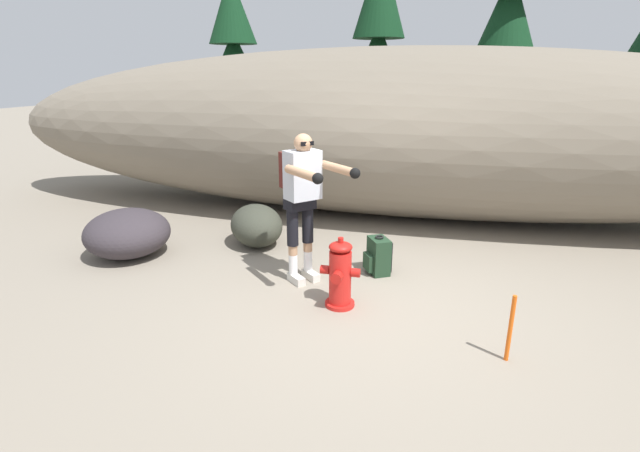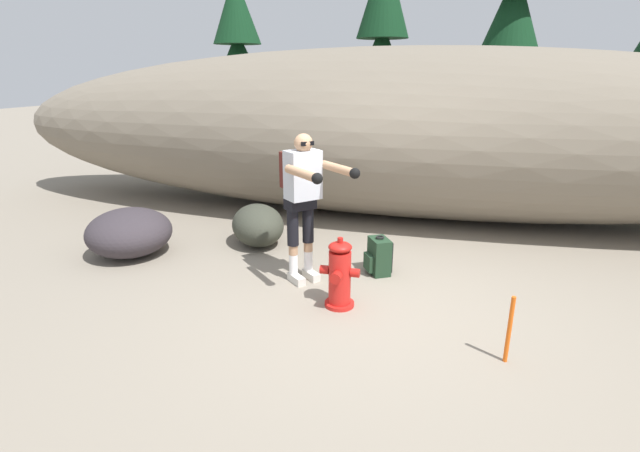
% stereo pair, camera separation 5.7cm
% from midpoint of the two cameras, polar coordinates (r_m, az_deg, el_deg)
% --- Properties ---
extents(ground_plane, '(56.00, 56.00, 0.04)m').
position_cam_midpoint_polar(ground_plane, '(5.04, 4.96, -9.33)').
color(ground_plane, gray).
extents(dirt_embankment, '(14.73, 3.20, 2.70)m').
position_cam_midpoint_polar(dirt_embankment, '(7.94, 9.66, 11.12)').
color(dirt_embankment, '#756B5B').
rests_on(dirt_embankment, ground_plane).
extents(fire_hydrant, '(0.41, 0.36, 0.75)m').
position_cam_midpoint_polar(fire_hydrant, '(4.78, 2.12, -6.03)').
color(fire_hydrant, red).
rests_on(fire_hydrant, ground_plane).
extents(utility_worker, '(0.98, 0.94, 1.70)m').
position_cam_midpoint_polar(utility_worker, '(5.11, -2.47, 4.42)').
color(utility_worker, beige).
rests_on(utility_worker, ground_plane).
extents(spare_backpack, '(0.36, 0.36, 0.47)m').
position_cam_midpoint_polar(spare_backpack, '(5.63, 6.82, -3.68)').
color(spare_backpack, '#1E3823').
rests_on(spare_backpack, ground_plane).
extents(boulder_large, '(1.39, 1.40, 0.62)m').
position_cam_midpoint_polar(boulder_large, '(6.61, -22.68, -0.80)').
color(boulder_large, '#352F34').
rests_on(boulder_large, ground_plane).
extents(boulder_mid, '(1.10, 1.15, 0.57)m').
position_cam_midpoint_polar(boulder_mid, '(6.53, -8.01, 0.08)').
color(boulder_mid, '#36382E').
rests_on(boulder_mid, ground_plane).
extents(pine_tree_far_left, '(2.06, 2.06, 4.90)m').
position_cam_midpoint_polar(pine_tree_far_left, '(14.26, -10.59, 19.73)').
color(pine_tree_far_left, '#47331E').
rests_on(pine_tree_far_left, ground_plane).
extents(pine_tree_left, '(1.95, 1.95, 5.15)m').
position_cam_midpoint_polar(pine_tree_left, '(12.30, 6.94, 20.16)').
color(pine_tree_left, '#47331E').
rests_on(pine_tree_left, ground_plane).
extents(pine_tree_center, '(2.24, 2.24, 6.56)m').
position_cam_midpoint_polar(pine_tree_center, '(12.41, 21.89, 23.07)').
color(pine_tree_center, '#47331E').
rests_on(pine_tree_center, ground_plane).
extents(survey_stake, '(0.04, 0.04, 0.60)m').
position_cam_midpoint_polar(survey_stake, '(4.23, 21.86, -11.54)').
color(survey_stake, '#E55914').
rests_on(survey_stake, ground_plane).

